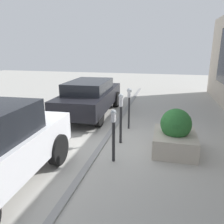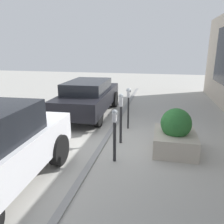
{
  "view_description": "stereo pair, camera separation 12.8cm",
  "coord_description": "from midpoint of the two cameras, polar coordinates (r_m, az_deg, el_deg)",
  "views": [
    {
      "loc": [
        -6.1,
        -1.61,
        2.74
      ],
      "look_at": [
        0.0,
        -0.13,
        0.94
      ],
      "focal_mm": 35.0,
      "sensor_mm": 36.0,
      "label": 1
    },
    {
      "loc": [
        -6.12,
        -1.48,
        2.74
      ],
      "look_at": [
        0.0,
        -0.13,
        0.94
      ],
      "focal_mm": 35.0,
      "sensor_mm": 36.0,
      "label": 2
    }
  ],
  "objects": [
    {
      "name": "ground_plane",
      "position": [
        6.87,
        -0.55,
        -7.46
      ],
      "size": [
        40.0,
        40.0,
        0.0
      ],
      "primitive_type": "plane",
      "color": "#ADAAA3"
    },
    {
      "name": "parked_car_middle",
      "position": [
        9.45,
        -5.26,
        4.18
      ],
      "size": [
        4.85,
        1.94,
        1.49
      ],
      "rotation": [
        0.0,
        0.0,
        0.04
      ],
      "color": "black",
      "rests_on": "ground_plane"
    },
    {
      "name": "parking_meter_nearest",
      "position": [
        5.34,
        1.08,
        -4.34
      ],
      "size": [
        0.17,
        0.14,
        1.36
      ],
      "color": "#232326",
      "rests_on": "ground_plane"
    },
    {
      "name": "planter_box",
      "position": [
        6.28,
        16.7,
        -5.74
      ],
      "size": [
        1.4,
        1.14,
        1.22
      ],
      "color": "#B2A899",
      "rests_on": "ground_plane"
    },
    {
      "name": "parking_meter_second",
      "position": [
        6.41,
        2.9,
        0.22
      ],
      "size": [
        0.17,
        0.14,
        1.52
      ],
      "color": "#232326",
      "rests_on": "ground_plane"
    },
    {
      "name": "curb_strip",
      "position": [
        6.88,
        -1.2,
        -7.25
      ],
      "size": [
        19.0,
        0.16,
        0.04
      ],
      "color": "gray",
      "rests_on": "ground_plane"
    },
    {
      "name": "parking_meter_middle",
      "position": [
        7.6,
        5.01,
        3.31
      ],
      "size": [
        0.2,
        0.17,
        1.47
      ],
      "color": "#232326",
      "rests_on": "ground_plane"
    }
  ]
}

